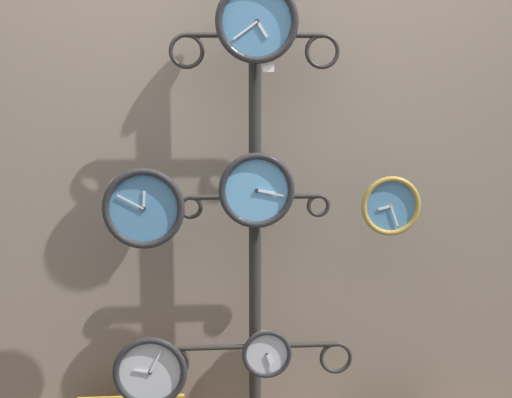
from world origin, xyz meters
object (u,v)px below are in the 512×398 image
object	(u,v)px
clock_top_center	(257,21)
clock_bottom_left	(150,372)
clock_middle_right	(391,206)
clock_middle_center	(258,190)
clock_middle_left	(144,208)
clock_bottom_center	(267,354)
display_stand	(255,302)

from	to	relation	value
clock_top_center	clock_bottom_left	size ratio (longest dim) A/B	1.06
clock_middle_right	clock_middle_center	bearing A→B (deg)	179.43
clock_middle_left	clock_middle_center	world-z (taller)	clock_middle_center
clock_bottom_left	clock_bottom_center	bearing A→B (deg)	0.92
display_stand	clock_bottom_center	bearing A→B (deg)	-67.35
clock_middle_right	clock_bottom_center	bearing A→B (deg)	-179.29
display_stand	clock_middle_right	size ratio (longest dim) A/B	9.29
clock_middle_center	clock_bottom_center	size ratio (longest dim) A/B	1.48
clock_middle_left	clock_middle_right	world-z (taller)	clock_middle_left
clock_middle_left	clock_bottom_left	bearing A→B (deg)	-43.40
clock_top_center	clock_middle_left	world-z (taller)	clock_top_center
display_stand	clock_top_center	size ratio (longest dim) A/B	7.10
clock_top_center	clock_middle_left	bearing A→B (deg)	179.88
display_stand	clock_bottom_center	size ratio (longest dim) A/B	11.03
display_stand	clock_bottom_center	xyz separation A→B (m)	(0.04, -0.09, -0.17)
clock_middle_left	clock_middle_center	distance (m)	0.42
clock_bottom_left	clock_top_center	bearing A→B (deg)	0.92
display_stand	clock_middle_center	world-z (taller)	display_stand
clock_middle_right	clock_bottom_left	distance (m)	1.09
clock_bottom_left	clock_bottom_center	size ratio (longest dim) A/B	1.47
clock_middle_center	clock_bottom_center	distance (m)	0.63
clock_middle_left	clock_bottom_center	xyz separation A→B (m)	(0.45, -0.00, -0.57)
clock_middle_right	clock_bottom_left	xyz separation A→B (m)	(-0.90, -0.01, -0.62)
clock_top_center	clock_middle_left	distance (m)	0.78
clock_middle_right	display_stand	bearing A→B (deg)	170.36
display_stand	clock_bottom_center	distance (m)	0.20
clock_middle_center	clock_middle_left	bearing A→B (deg)	-178.58
display_stand	clock_middle_center	size ratio (longest dim) A/B	7.47
display_stand	clock_middle_left	bearing A→B (deg)	-167.60
clock_middle_left	clock_middle_center	size ratio (longest dim) A/B	1.06
clock_middle_right	clock_bottom_left	size ratio (longest dim) A/B	0.81
display_stand	clock_bottom_left	bearing A→B (deg)	-166.37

